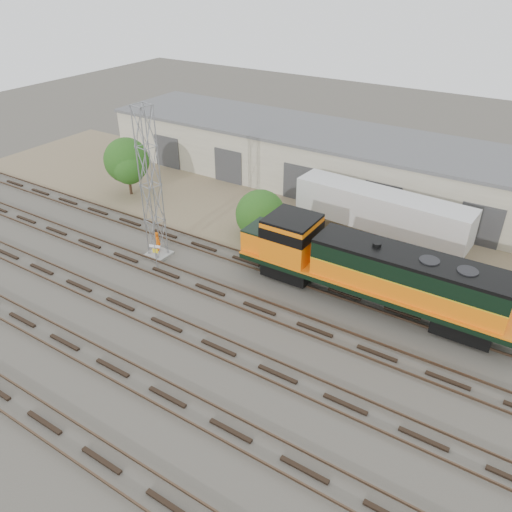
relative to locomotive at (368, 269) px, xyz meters
The scene contains 11 objects.
ground 8.47m from the locomotive, 132.04° to the right, with size 140.00×140.00×0.00m, color #47423A.
dirt_strip 10.80m from the locomotive, 121.01° to the left, with size 80.00×16.00×0.02m, color #726047.
tracks 10.78m from the locomotive, 121.01° to the right, with size 80.00×20.40×0.28m.
warehouse 17.80m from the locomotive, 107.54° to the left, with size 58.40×10.40×5.30m.
locomotive is the anchor object (origin of this frame).
signal_tower 16.12m from the locomotive, 169.74° to the right, with size 1.69×1.69×11.44m.
sign_post 15.02m from the locomotive, 163.01° to the right, with size 0.83×0.28×2.08m.
worker 16.12m from the locomotive, behind, with size 0.67×0.44×1.83m, color orange.
semi_trailer 8.43m from the locomotive, 102.89° to the left, with size 13.98×3.62×4.26m.
tree_west 25.87m from the locomotive, behind, with size 4.42×4.21×5.51m.
tree_mid 11.41m from the locomotive, 158.72° to the left, with size 4.27×4.07×4.07m.
Camera 1 is at (13.75, -20.59, 19.66)m, focal length 35.00 mm.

